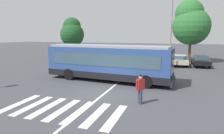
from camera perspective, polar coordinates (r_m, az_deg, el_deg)
ground_plane at (r=13.03m, az=-3.14°, el=-8.04°), size 160.00×160.00×0.00m
city_transit_bus at (r=16.54m, az=-1.20°, el=1.38°), size 11.11×3.45×3.06m
pedestrian_crossing_street at (r=11.12m, az=8.42°, el=-6.02°), size 0.47×0.46×1.72m
parked_car_red at (r=28.86m, az=-2.99°, el=3.21°), size 1.96×4.54×1.35m
parked_car_charcoal at (r=27.38m, az=2.12°, el=2.88°), size 2.04×4.58×1.35m
parked_car_white at (r=27.26m, az=7.61°, el=2.77°), size 1.88×4.50×1.35m
parked_car_teal at (r=26.93m, az=13.30°, el=2.52°), size 2.13×4.62×1.35m
parked_car_champagne at (r=26.35m, az=19.42°, el=2.08°), size 2.08×4.60×1.35m
parked_car_black at (r=26.70m, az=24.80°, el=1.83°), size 2.00×4.56×1.35m
twin_arm_street_lamp at (r=22.97m, az=17.26°, el=14.13°), size 4.79×0.32×9.72m
background_tree_left at (r=31.80m, az=-11.75°, el=10.06°), size 3.77×3.77×6.69m
background_tree_right at (r=29.94m, az=22.32°, el=12.07°), size 5.18×5.18×8.85m
crosswalk_painted_stripes at (r=10.80m, az=-14.33°, el=-12.11°), size 6.29×3.13×0.01m
lane_center_line at (r=14.79m, az=0.27°, el=-5.88°), size 0.16×24.00×0.01m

